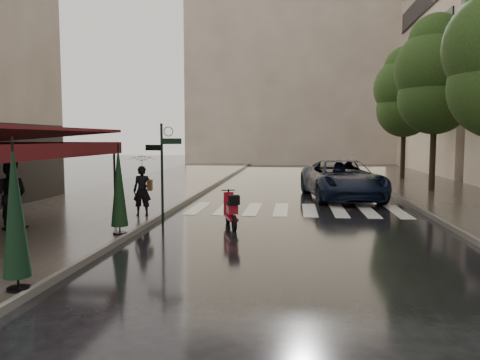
% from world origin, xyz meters
% --- Properties ---
extents(ground, '(120.00, 120.00, 0.00)m').
position_xyz_m(ground, '(0.00, 0.00, 0.00)').
color(ground, black).
rests_on(ground, ground).
extents(sidewalk_near, '(6.00, 60.00, 0.12)m').
position_xyz_m(sidewalk_near, '(-4.50, 12.00, 0.06)').
color(sidewalk_near, '#38332D').
rests_on(sidewalk_near, ground).
extents(sidewalk_far, '(5.50, 60.00, 0.12)m').
position_xyz_m(sidewalk_far, '(10.25, 12.00, 0.06)').
color(sidewalk_far, '#38332D').
rests_on(sidewalk_far, ground).
extents(curb_near, '(0.12, 60.00, 0.16)m').
position_xyz_m(curb_near, '(-1.45, 12.00, 0.07)').
color(curb_near, '#595651').
rests_on(curb_near, ground).
extents(curb_far, '(0.12, 60.00, 0.16)m').
position_xyz_m(curb_far, '(7.45, 12.00, 0.07)').
color(curb_far, '#595651').
rests_on(curb_far, ground).
extents(crosswalk, '(7.85, 3.20, 0.01)m').
position_xyz_m(crosswalk, '(2.98, 6.00, 0.01)').
color(crosswalk, silver).
rests_on(crosswalk, ground).
extents(signpost, '(1.17, 0.29, 3.10)m').
position_xyz_m(signpost, '(-1.19, 3.00, 1.83)').
color(signpost, black).
rests_on(signpost, ground).
extents(haussmann_far, '(8.00, 16.00, 18.50)m').
position_xyz_m(haussmann_far, '(16.50, 26.00, 9.25)').
color(haussmann_far, tan).
rests_on(haussmann_far, ground).
extents(backdrop_building, '(22.00, 6.00, 20.00)m').
position_xyz_m(backdrop_building, '(3.00, 38.00, 10.00)').
color(backdrop_building, tan).
rests_on(backdrop_building, ground).
extents(tree_mid, '(3.80, 3.80, 8.34)m').
position_xyz_m(tree_mid, '(9.50, 12.00, 5.59)').
color(tree_mid, black).
rests_on(tree_mid, sidewalk_far).
extents(tree_far, '(3.80, 3.80, 8.16)m').
position_xyz_m(tree_far, '(9.70, 19.00, 5.46)').
color(tree_far, black).
rests_on(tree_far, sidewalk_far).
extents(pedestrian_with_umbrella, '(1.06, 1.07, 2.44)m').
position_xyz_m(pedestrian_with_umbrella, '(-2.00, 3.45, 1.74)').
color(pedestrian_with_umbrella, black).
rests_on(pedestrian_with_umbrella, sidewalk_near).
extents(pedestrian_terrace, '(1.08, 0.93, 1.92)m').
position_xyz_m(pedestrian_terrace, '(-4.88, 0.78, 1.08)').
color(pedestrian_terrace, black).
rests_on(pedestrian_terrace, sidewalk_near).
extents(scooter, '(0.71, 1.57, 1.06)m').
position_xyz_m(scooter, '(1.07, 2.38, 0.49)').
color(scooter, black).
rests_on(scooter, ground).
extents(parked_car, '(3.67, 6.50, 1.71)m').
position_xyz_m(parked_car, '(5.01, 9.54, 0.86)').
color(parked_car, black).
rests_on(parked_car, ground).
extents(parasol_front, '(0.45, 0.45, 2.52)m').
position_xyz_m(parasol_front, '(-1.65, -4.10, 1.47)').
color(parasol_front, black).
rests_on(parasol_front, sidewalk_near).
extents(parasol_back, '(0.44, 0.44, 2.37)m').
position_xyz_m(parasol_back, '(-1.65, 0.50, 1.39)').
color(parasol_back, black).
rests_on(parasol_back, sidewalk_near).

